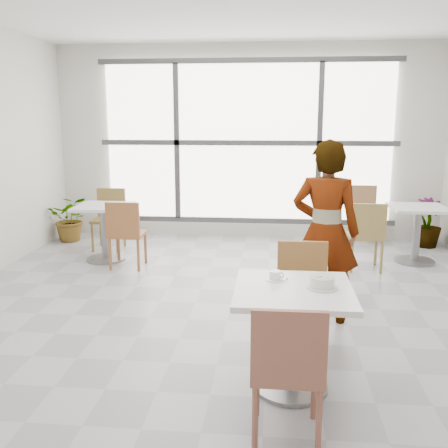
# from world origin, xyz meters

# --- Properties ---
(floor) EXTENTS (7.00, 7.00, 0.00)m
(floor) POSITION_xyz_m (0.00, 0.00, 0.00)
(floor) COLOR #9E9EA5
(floor) RESTS_ON ground
(wall_back) EXTENTS (6.00, 0.00, 6.00)m
(wall_back) POSITION_xyz_m (0.00, 3.50, 1.50)
(wall_back) COLOR silver
(wall_back) RESTS_ON ground
(wall_front) EXTENTS (6.00, 0.00, 6.00)m
(wall_front) POSITION_xyz_m (0.00, -3.50, 1.50)
(wall_front) COLOR silver
(wall_front) RESTS_ON ground
(window) EXTENTS (4.60, 0.07, 2.52)m
(window) POSITION_xyz_m (0.00, 3.44, 1.50)
(window) COLOR white
(window) RESTS_ON ground
(main_table) EXTENTS (0.80, 0.80, 0.75)m
(main_table) POSITION_xyz_m (0.56, -1.17, 0.52)
(main_table) COLOR white
(main_table) RESTS_ON ground
(chair_near) EXTENTS (0.42, 0.42, 0.87)m
(chair_near) POSITION_xyz_m (0.51, -1.79, 0.50)
(chair_near) COLOR #915745
(chair_near) RESTS_ON ground
(chair_far) EXTENTS (0.42, 0.42, 0.87)m
(chair_far) POSITION_xyz_m (0.67, -0.43, 0.50)
(chair_far) COLOR olive
(chair_far) RESTS_ON ground
(oatmeal_bowl) EXTENTS (0.21, 0.21, 0.09)m
(oatmeal_bowl) POSITION_xyz_m (0.75, -1.16, 0.79)
(oatmeal_bowl) COLOR silver
(oatmeal_bowl) RESTS_ON main_table
(coffee_cup) EXTENTS (0.16, 0.13, 0.07)m
(coffee_cup) POSITION_xyz_m (0.44, -1.01, 0.78)
(coffee_cup) COLOR white
(coffee_cup) RESTS_ON main_table
(person) EXTENTS (0.69, 0.52, 1.70)m
(person) POSITION_xyz_m (0.90, 0.15, 0.85)
(person) COLOR black
(person) RESTS_ON ground
(bg_table_left) EXTENTS (0.70, 0.70, 0.75)m
(bg_table_left) POSITION_xyz_m (-1.82, 1.93, 0.49)
(bg_table_left) COLOR white
(bg_table_left) RESTS_ON ground
(bg_table_right) EXTENTS (0.70, 0.70, 0.75)m
(bg_table_right) POSITION_xyz_m (2.30, 2.22, 0.49)
(bg_table_right) COLOR silver
(bg_table_right) RESTS_ON ground
(bg_chair_left_near) EXTENTS (0.42, 0.42, 0.87)m
(bg_chair_left_near) POSITION_xyz_m (-1.42, 1.56, 0.50)
(bg_chair_left_near) COLOR #965931
(bg_chair_left_near) RESTS_ON ground
(bg_chair_left_far) EXTENTS (0.42, 0.42, 0.87)m
(bg_chair_left_far) POSITION_xyz_m (-1.96, 2.57, 0.50)
(bg_chair_left_far) COLOR olive
(bg_chair_left_far) RESTS_ON ground
(bg_chair_right_near) EXTENTS (0.42, 0.42, 0.87)m
(bg_chair_right_near) POSITION_xyz_m (1.57, 1.76, 0.50)
(bg_chair_right_near) COLOR olive
(bg_chair_right_near) RESTS_ON ground
(bg_chair_right_far) EXTENTS (0.42, 0.42, 0.87)m
(bg_chair_right_far) POSITION_xyz_m (1.78, 3.25, 0.50)
(bg_chair_right_far) COLOR #956E49
(bg_chair_right_far) RESTS_ON ground
(plant_left) EXTENTS (0.74, 0.68, 0.71)m
(plant_left) POSITION_xyz_m (-2.70, 2.94, 0.35)
(plant_left) COLOR #5F8644
(plant_left) RESTS_ON ground
(plant_right) EXTENTS (0.47, 0.47, 0.72)m
(plant_right) POSITION_xyz_m (2.70, 3.08, 0.36)
(plant_right) COLOR #548947
(plant_right) RESTS_ON ground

